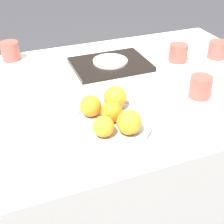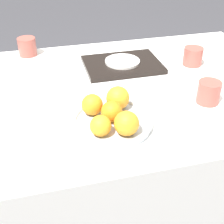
{
  "view_description": "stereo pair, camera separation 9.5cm",
  "coord_description": "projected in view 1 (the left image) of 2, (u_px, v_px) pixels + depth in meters",
  "views": [
    {
      "loc": [
        -0.45,
        -0.98,
        1.3
      ],
      "look_at": [
        -0.16,
        -0.24,
        0.78
      ],
      "focal_mm": 50.0,
      "sensor_mm": 36.0,
      "label": 1
    },
    {
      "loc": [
        -0.36,
        -1.01,
        1.3
      ],
      "look_at": [
        -0.16,
        -0.24,
        0.78
      ],
      "focal_mm": 50.0,
      "sensor_mm": 36.0,
      "label": 2
    }
  ],
  "objects": [
    {
      "name": "cup_2",
      "position": [
        201.0,
        87.0,
        1.11
      ],
      "size": [
        0.08,
        0.08,
        0.08
      ],
      "color": "#9E4C42",
      "rests_on": "table"
    },
    {
      "name": "fruit_platter",
      "position": [
        112.0,
        122.0,
        0.97
      ],
      "size": [
        0.25,
        0.25,
        0.03
      ],
      "color": "#B2BCC6",
      "rests_on": "table"
    },
    {
      "name": "orange_3",
      "position": [
        129.0,
        122.0,
        0.9
      ],
      "size": [
        0.07,
        0.07,
        0.07
      ],
      "color": "orange",
      "rests_on": "fruit_platter"
    },
    {
      "name": "orange_1",
      "position": [
        112.0,
        112.0,
        0.95
      ],
      "size": [
        0.07,
        0.07,
        0.07
      ],
      "color": "orange",
      "rests_on": "fruit_platter"
    },
    {
      "name": "orange_4",
      "position": [
        115.0,
        98.0,
        1.01
      ],
      "size": [
        0.08,
        0.08,
        0.08
      ],
      "color": "orange",
      "rests_on": "fruit_platter"
    },
    {
      "name": "cup_3",
      "position": [
        178.0,
        53.0,
        1.37
      ],
      "size": [
        0.08,
        0.08,
        0.08
      ],
      "color": "#9E4C42",
      "rests_on": "table"
    },
    {
      "name": "cup_1",
      "position": [
        217.0,
        50.0,
        1.4
      ],
      "size": [
        0.08,
        0.08,
        0.07
      ],
      "color": "#9E4C42",
      "rests_on": "table"
    },
    {
      "name": "orange_2",
      "position": [
        104.0,
        127.0,
        0.89
      ],
      "size": [
        0.06,
        0.06,
        0.06
      ],
      "color": "orange",
      "rests_on": "fruit_platter"
    },
    {
      "name": "cup_0",
      "position": [
        10.0,
        51.0,
        1.38
      ],
      "size": [
        0.08,
        0.08,
        0.08
      ],
      "color": "#9E4C42",
      "rests_on": "table"
    },
    {
      "name": "serving_tray",
      "position": [
        110.0,
        64.0,
        1.33
      ],
      "size": [
        0.32,
        0.23,
        0.02
      ],
      "color": "black",
      "rests_on": "table"
    },
    {
      "name": "side_plate",
      "position": [
        110.0,
        61.0,
        1.33
      ],
      "size": [
        0.15,
        0.15,
        0.01
      ],
      "color": "silver",
      "rests_on": "serving_tray"
    },
    {
      "name": "table",
      "position": [
        126.0,
        154.0,
        1.41
      ],
      "size": [
        1.28,
        0.93,
        0.73
      ],
      "color": "white",
      "rests_on": "ground_plane"
    },
    {
      "name": "orange_0",
      "position": [
        91.0,
        106.0,
        0.98
      ],
      "size": [
        0.07,
        0.07,
        0.07
      ],
      "color": "orange",
      "rests_on": "fruit_platter"
    },
    {
      "name": "ground_plane",
      "position": [
        124.0,
        207.0,
        1.61
      ],
      "size": [
        12.0,
        12.0,
        0.0
      ],
      "primitive_type": "plane",
      "color": "#38383D"
    }
  ]
}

